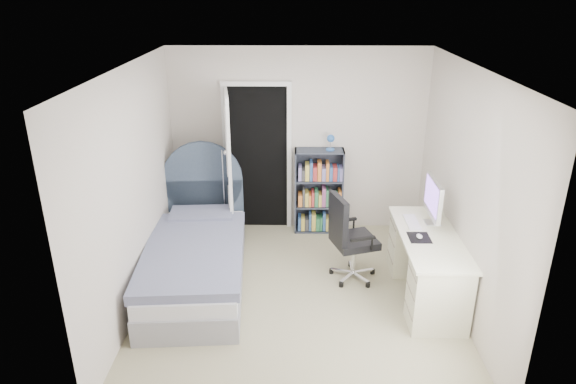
{
  "coord_description": "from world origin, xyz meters",
  "views": [
    {
      "loc": [
        -0.04,
        -4.86,
        3.23
      ],
      "look_at": [
        -0.11,
        0.26,
        1.14
      ],
      "focal_mm": 32.0,
      "sensor_mm": 36.0,
      "label": 1
    }
  ],
  "objects_px": {
    "desk": "(426,263)",
    "bookcase": "(319,194)",
    "bed": "(197,256)",
    "office_chair": "(348,234)",
    "floor_lamp": "(226,206)",
    "nightstand": "(207,207)"
  },
  "relations": [
    {
      "from": "bookcase",
      "to": "desk",
      "type": "distance_m",
      "value": 1.97
    },
    {
      "from": "bed",
      "to": "office_chair",
      "type": "relative_size",
      "value": 2.2
    },
    {
      "from": "bed",
      "to": "bookcase",
      "type": "bearing_deg",
      "value": 42.67
    },
    {
      "from": "nightstand",
      "to": "office_chair",
      "type": "height_order",
      "value": "office_chair"
    },
    {
      "from": "floor_lamp",
      "to": "desk",
      "type": "relative_size",
      "value": 0.85
    },
    {
      "from": "nightstand",
      "to": "floor_lamp",
      "type": "bearing_deg",
      "value": -47.66
    },
    {
      "from": "nightstand",
      "to": "bookcase",
      "type": "relative_size",
      "value": 0.38
    },
    {
      "from": "floor_lamp",
      "to": "bookcase",
      "type": "relative_size",
      "value": 0.93
    },
    {
      "from": "bed",
      "to": "bookcase",
      "type": "height_order",
      "value": "bookcase"
    },
    {
      "from": "bed",
      "to": "office_chair",
      "type": "distance_m",
      "value": 1.75
    },
    {
      "from": "bed",
      "to": "bookcase",
      "type": "relative_size",
      "value": 1.66
    },
    {
      "from": "floor_lamp",
      "to": "bed",
      "type": "bearing_deg",
      "value": -102.83
    },
    {
      "from": "bookcase",
      "to": "floor_lamp",
      "type": "bearing_deg",
      "value": -162.86
    },
    {
      "from": "nightstand",
      "to": "office_chair",
      "type": "relative_size",
      "value": 0.51
    },
    {
      "from": "desk",
      "to": "office_chair",
      "type": "distance_m",
      "value": 0.91
    },
    {
      "from": "floor_lamp",
      "to": "nightstand",
      "type": "bearing_deg",
      "value": 132.34
    },
    {
      "from": "bookcase",
      "to": "bed",
      "type": "bearing_deg",
      "value": -137.33
    },
    {
      "from": "desk",
      "to": "bookcase",
      "type": "bearing_deg",
      "value": 124.03
    },
    {
      "from": "nightstand",
      "to": "office_chair",
      "type": "xyz_separation_m",
      "value": [
        1.83,
        -1.25,
        0.23
      ]
    },
    {
      "from": "bed",
      "to": "office_chair",
      "type": "xyz_separation_m",
      "value": [
        1.73,
        0.06,
        0.26
      ]
    },
    {
      "from": "desk",
      "to": "office_chair",
      "type": "bearing_deg",
      "value": 157.66
    },
    {
      "from": "floor_lamp",
      "to": "office_chair",
      "type": "xyz_separation_m",
      "value": [
        1.51,
        -0.9,
        0.05
      ]
    }
  ]
}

